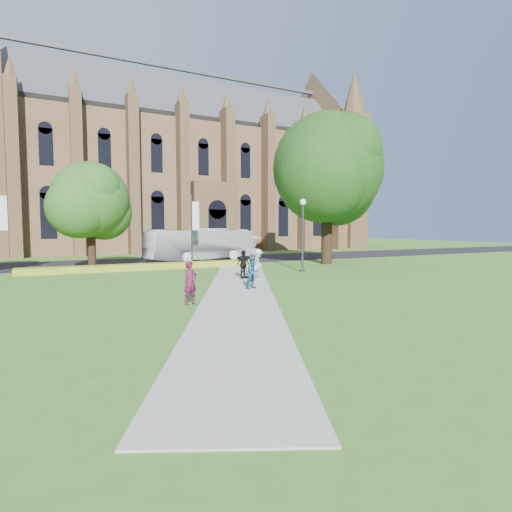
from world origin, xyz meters
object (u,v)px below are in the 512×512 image
large_tree (328,168)px  tour_coach (201,244)px  streetlamp (303,226)px  pedestrian_0 (190,282)px

large_tree → tour_coach: size_ratio=1.18×
streetlamp → large_tree: 8.73m
tour_coach → pedestrian_0: tour_coach is taller
tour_coach → streetlamp: bearing=-176.2°
pedestrian_0 → large_tree: bearing=17.1°
streetlamp → large_tree: size_ratio=0.40×
streetlamp → pedestrian_0: size_ratio=2.94×
tour_coach → large_tree: bearing=-143.6°
streetlamp → large_tree: (5.50, 4.50, 5.07)m
tour_coach → pedestrian_0: bearing=148.9°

